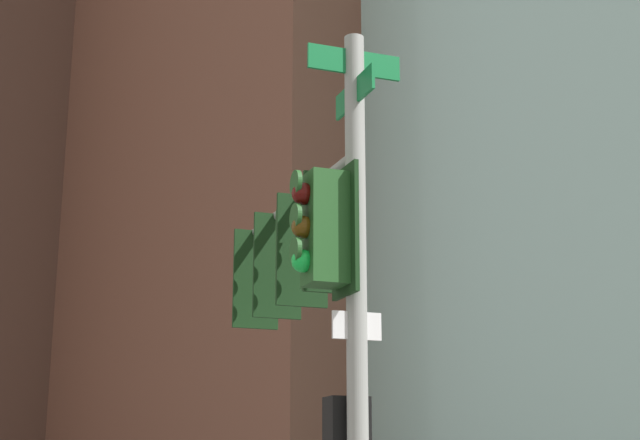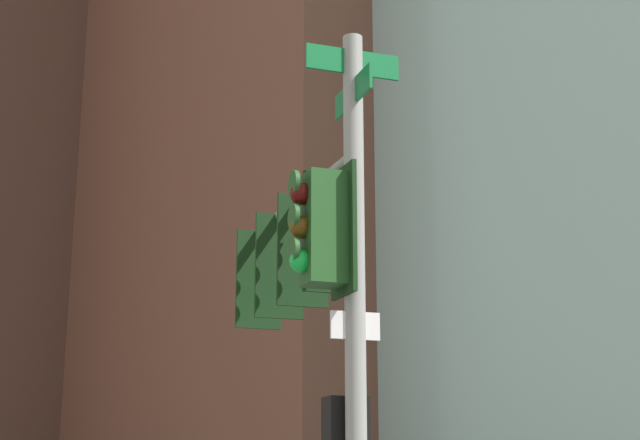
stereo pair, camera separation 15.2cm
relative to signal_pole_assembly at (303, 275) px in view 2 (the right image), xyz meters
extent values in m
cylinder|color=gray|center=(0.63, 1.10, -1.13)|extent=(0.18, 0.18, 6.29)
cylinder|color=gray|center=(-0.34, -0.47, 0.85)|extent=(2.04, 3.22, 0.12)
cylinder|color=gray|center=(0.28, 0.54, 0.40)|extent=(0.61, 0.93, 0.75)
cube|color=#0F6B33|center=(0.63, 1.10, 1.76)|extent=(0.79, 0.50, 0.24)
cube|color=#0F6B33|center=(0.63, 1.10, 1.46)|extent=(0.48, 0.75, 0.24)
cube|color=white|center=(0.63, 1.10, -0.68)|extent=(0.40, 0.26, 0.24)
cube|color=#1E4C1E|center=(0.21, 0.42, 0.29)|extent=(0.47, 0.47, 1.00)
cube|color=black|center=(0.30, 0.58, 0.29)|extent=(0.48, 0.32, 1.16)
sphere|color=red|center=(0.10, 0.24, 0.59)|extent=(0.20, 0.20, 0.20)
cylinder|color=#1E4C1E|center=(0.06, 0.19, 0.68)|extent=(0.22, 0.15, 0.23)
sphere|color=#4C330A|center=(0.10, 0.24, 0.29)|extent=(0.20, 0.20, 0.20)
cylinder|color=#1E4C1E|center=(0.06, 0.19, 0.38)|extent=(0.22, 0.15, 0.23)
sphere|color=#0A3819|center=(0.10, 0.24, -0.01)|extent=(0.20, 0.20, 0.20)
cylinder|color=#1E4C1E|center=(0.06, 0.19, 0.08)|extent=(0.22, 0.15, 0.23)
cube|color=#1E4C1E|center=(-0.22, -0.27, 0.29)|extent=(0.47, 0.47, 1.00)
cube|color=black|center=(-0.12, -0.11, 0.29)|extent=(0.48, 0.32, 1.16)
sphere|color=red|center=(-0.32, -0.44, 0.59)|extent=(0.20, 0.20, 0.20)
cylinder|color=#1E4C1E|center=(-0.36, -0.50, 0.68)|extent=(0.22, 0.15, 0.23)
sphere|color=#4C330A|center=(-0.32, -0.44, 0.29)|extent=(0.20, 0.20, 0.20)
cylinder|color=#1E4C1E|center=(-0.36, -0.50, 0.38)|extent=(0.22, 0.15, 0.23)
sphere|color=#0A3819|center=(-0.32, -0.44, -0.01)|extent=(0.20, 0.20, 0.20)
cylinder|color=#1E4C1E|center=(-0.36, -0.50, 0.08)|extent=(0.22, 0.15, 0.23)
cube|color=#1E4C1E|center=(-0.64, -0.95, 0.29)|extent=(0.47, 0.47, 1.00)
cube|color=black|center=(-0.54, -0.79, 0.29)|extent=(0.48, 0.32, 1.16)
sphere|color=#470A07|center=(-0.74, -1.13, 0.59)|extent=(0.20, 0.20, 0.20)
cylinder|color=#1E4C1E|center=(-0.78, -1.18, 0.68)|extent=(0.22, 0.15, 0.23)
sphere|color=#F29E0C|center=(-0.74, -1.13, 0.29)|extent=(0.20, 0.20, 0.20)
cylinder|color=#1E4C1E|center=(-0.78, -1.18, 0.38)|extent=(0.22, 0.15, 0.23)
sphere|color=#0A3819|center=(-0.74, -1.13, -0.01)|extent=(0.20, 0.20, 0.20)
cylinder|color=#1E4C1E|center=(-0.78, -1.18, 0.08)|extent=(0.22, 0.15, 0.23)
cube|color=#1E4C1E|center=(-1.06, -1.64, 0.29)|extent=(0.47, 0.47, 1.00)
cube|color=black|center=(-0.96, -1.48, 0.29)|extent=(0.48, 0.32, 1.16)
sphere|color=#470A07|center=(-1.16, -1.81, 0.59)|extent=(0.20, 0.20, 0.20)
cylinder|color=#1E4C1E|center=(-1.20, -1.87, 0.68)|extent=(0.22, 0.15, 0.23)
sphere|color=#4C330A|center=(-1.16, -1.81, 0.29)|extent=(0.20, 0.20, 0.20)
cylinder|color=#1E4C1E|center=(-1.20, -1.87, 0.38)|extent=(0.22, 0.15, 0.23)
sphere|color=green|center=(-1.16, -1.81, -0.01)|extent=(0.20, 0.20, 0.20)
cylinder|color=#1E4C1E|center=(-1.20, -1.87, 0.08)|extent=(0.22, 0.15, 0.23)
cube|color=#1E4C1E|center=(0.87, 0.95, 0.15)|extent=(0.47, 0.47, 1.00)
cube|color=black|center=(0.71, 1.05, 0.15)|extent=(0.32, 0.48, 1.16)
sphere|color=#470A07|center=(1.05, 0.84, 0.45)|extent=(0.20, 0.20, 0.20)
cylinder|color=#1E4C1E|center=(1.10, 0.81, 0.54)|extent=(0.15, 0.22, 0.23)
sphere|color=#4C330A|center=(1.05, 0.84, 0.15)|extent=(0.20, 0.20, 0.20)
cylinder|color=#1E4C1E|center=(1.10, 0.81, 0.24)|extent=(0.15, 0.22, 0.23)
sphere|color=green|center=(1.05, 0.84, -0.15)|extent=(0.20, 0.20, 0.20)
cylinder|color=#1E4C1E|center=(1.10, 0.81, -0.06)|extent=(0.15, 0.22, 0.23)
cube|color=black|center=(0.50, 0.90, -1.47)|extent=(0.44, 0.40, 0.40)
cube|color=#EA5914|center=(0.43, 0.78, -1.47)|extent=(0.23, 0.15, 0.28)
cube|color=brown|center=(-29.90, -23.23, 17.98)|extent=(21.09, 14.09, 44.50)
cube|color=brown|center=(-41.06, -13.11, 14.42)|extent=(22.26, 18.49, 37.39)
camera|label=1|loc=(7.40, 5.97, -1.93)|focal=54.78mm
camera|label=2|loc=(7.30, 6.09, -1.93)|focal=54.78mm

